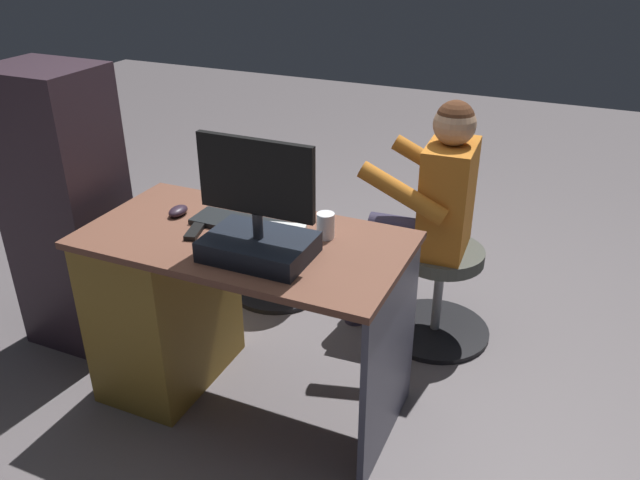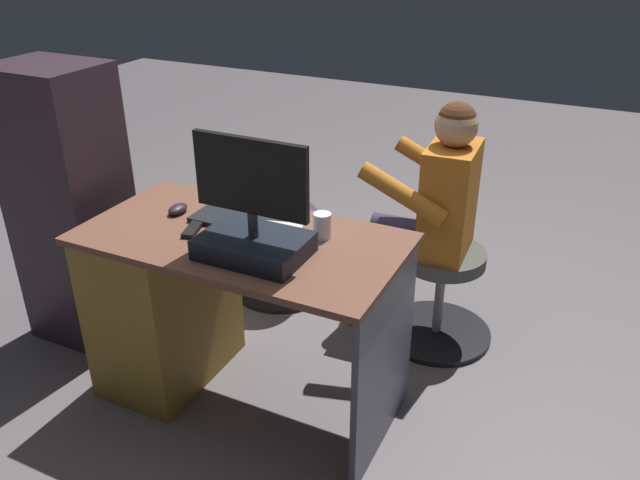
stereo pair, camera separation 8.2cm
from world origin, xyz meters
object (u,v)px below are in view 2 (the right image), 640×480
at_px(monitor, 253,226).
at_px(person, 428,205).
at_px(desk, 182,297).
at_px(computer_mouse, 178,209).
at_px(tv_remote, 194,228).
at_px(keyboard, 243,223).
at_px(cup, 322,226).
at_px(office_chair_teddy, 280,247).
at_px(teddy_bear, 279,185).
at_px(visitor_chair, 440,291).

xyz_separation_m(monitor, person, (-0.36, -0.88, -0.20)).
distance_m(desk, monitor, 0.64).
distance_m(computer_mouse, person, 1.08).
height_order(tv_remote, person, person).
xyz_separation_m(desk, keyboard, (-0.27, -0.08, 0.36)).
height_order(keyboard, computer_mouse, computer_mouse).
bearing_deg(monitor, cup, -124.21).
distance_m(computer_mouse, office_chair_teddy, 0.91).
relative_size(desk, person, 1.06).
distance_m(cup, teddy_bear, 0.93).
bearing_deg(computer_mouse, cup, -174.74).
bearing_deg(teddy_bear, desk, 89.47).
bearing_deg(person, monitor, 67.63).
height_order(cup, person, person).
distance_m(tv_remote, person, 1.05).
distance_m(desk, visitor_chair, 1.18).
xyz_separation_m(monitor, office_chair_teddy, (0.42, -0.92, -0.61)).
bearing_deg(monitor, tv_remote, -12.67).
xyz_separation_m(cup, teddy_bear, (0.57, -0.70, -0.20)).
height_order(office_chair_teddy, person, person).
xyz_separation_m(monitor, cup, (-0.15, -0.22, -0.07)).
bearing_deg(computer_mouse, office_chair_teddy, -92.33).
bearing_deg(keyboard, cup, -172.40).
height_order(desk, cup, cup).
distance_m(computer_mouse, teddy_bear, 0.78).
distance_m(monitor, visitor_chair, 1.16).
relative_size(cup, tv_remote, 0.64).
bearing_deg(tv_remote, computer_mouse, -49.27).
relative_size(desk, monitor, 2.85).
height_order(teddy_bear, person, person).
bearing_deg(computer_mouse, person, -138.94).
bearing_deg(tv_remote, person, -144.56).
bearing_deg(desk, visitor_chair, -138.98).
bearing_deg(computer_mouse, tv_remote, 145.82).
relative_size(computer_mouse, tv_remote, 0.64).
distance_m(monitor, cup, 0.28).
relative_size(computer_mouse, office_chair_teddy, 0.19).
bearing_deg(tv_remote, keyboard, -157.10).
height_order(cup, visitor_chair, cup).
xyz_separation_m(office_chair_teddy, visitor_chair, (-0.87, 0.04, -0.01)).
relative_size(monitor, cup, 4.43).
relative_size(tv_remote, office_chair_teddy, 0.30).
distance_m(office_chair_teddy, visitor_chair, 0.87).
bearing_deg(teddy_bear, visitor_chair, 176.27).
height_order(monitor, cup, monitor).
bearing_deg(teddy_bear, computer_mouse, 87.70).
bearing_deg(visitor_chair, tv_remote, 46.75).
xyz_separation_m(keyboard, office_chair_teddy, (0.26, -0.73, -0.51)).
xyz_separation_m(desk, teddy_bear, (-0.01, -0.82, 0.20)).
relative_size(desk, computer_mouse, 12.53).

